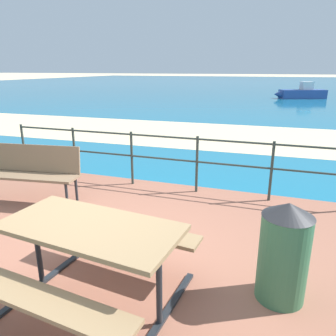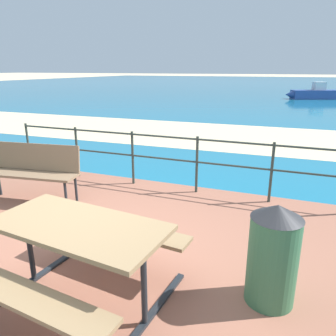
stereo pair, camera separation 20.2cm
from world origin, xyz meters
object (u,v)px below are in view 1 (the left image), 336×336
Objects in this scene: picnic_table at (91,245)px; park_bench at (30,169)px; boat_near at (301,93)px; trash_bin at (284,252)px.

park_bench is (-2.09, 1.67, -0.04)m from picnic_table.
boat_near is (2.84, 22.88, -0.27)m from picnic_table.
park_bench is at bearing 54.66° from boat_near.
trash_bin is (1.55, 0.61, -0.12)m from picnic_table.
picnic_table is at bearing -158.62° from trash_bin.
trash_bin reaches higher than picnic_table.
park_bench is 3.79m from trash_bin.
picnic_table is at bearing 60.68° from boat_near.
trash_bin is at bearing 27.35° from picnic_table.
picnic_table is 1.66m from trash_bin.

